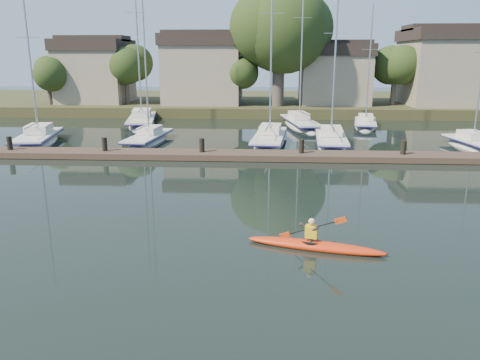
# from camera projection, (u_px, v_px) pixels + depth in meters

# --- Properties ---
(ground) EXTENTS (160.00, 160.00, 0.00)m
(ground) POSITION_uv_depth(u_px,v_px,m) (236.00, 253.00, 14.81)
(ground) COLOR black
(ground) RESTS_ON ground
(kayak) EXTENTS (4.51, 1.65, 1.44)m
(kayak) POSITION_uv_depth(u_px,v_px,m) (315.00, 244.00, 15.06)
(kayak) COLOR #DB4410
(kayak) RESTS_ON ground
(dock) EXTENTS (34.00, 2.00, 1.80)m
(dock) POSITION_uv_depth(u_px,v_px,m) (251.00, 155.00, 28.26)
(dock) COLOR #4D372C
(dock) RESTS_ON ground
(sailboat_0) EXTENTS (3.77, 8.25, 12.63)m
(sailboat_0) POSITION_uv_depth(u_px,v_px,m) (39.00, 146.00, 33.34)
(sailboat_0) COLOR silver
(sailboat_0) RESTS_ON ground
(sailboat_1) EXTENTS (2.64, 7.80, 12.50)m
(sailboat_1) POSITION_uv_depth(u_px,v_px,m) (149.00, 145.00, 33.67)
(sailboat_1) COLOR silver
(sailboat_1) RESTS_ON ground
(sailboat_2) EXTENTS (2.94, 9.27, 15.10)m
(sailboat_2) POSITION_uv_depth(u_px,v_px,m) (269.00, 146.00, 33.37)
(sailboat_2) COLOR silver
(sailboat_2) RESTS_ON ground
(sailboat_3) EXTENTS (2.75, 8.20, 12.99)m
(sailboat_3) POSITION_uv_depth(u_px,v_px,m) (331.00, 148.00, 32.67)
(sailboat_3) COLOR silver
(sailboat_3) RESTS_ON ground
(sailboat_4) EXTENTS (2.96, 6.65, 10.91)m
(sailboat_4) POSITION_uv_depth(u_px,v_px,m) (473.00, 151.00, 31.53)
(sailboat_4) COLOR silver
(sailboat_4) RESTS_ON ground
(sailboat_5) EXTENTS (4.19, 10.22, 16.49)m
(sailboat_5) POSITION_uv_depth(u_px,v_px,m) (142.00, 127.00, 42.28)
(sailboat_5) COLOR silver
(sailboat_5) RESTS_ON ground
(sailboat_6) EXTENTS (3.69, 10.01, 15.59)m
(sailboat_6) POSITION_uv_depth(u_px,v_px,m) (300.00, 128.00, 41.20)
(sailboat_6) COLOR silver
(sailboat_6) RESTS_ON ground
(sailboat_7) EXTENTS (3.12, 7.26, 11.35)m
(sailboat_7) POSITION_uv_depth(u_px,v_px,m) (365.00, 129.00, 40.87)
(sailboat_7) COLOR silver
(sailboat_7) RESTS_ON ground
(shore) EXTENTS (90.00, 25.25, 12.75)m
(shore) POSITION_uv_depth(u_px,v_px,m) (274.00, 81.00, 52.75)
(shore) COLOR #32381C
(shore) RESTS_ON ground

